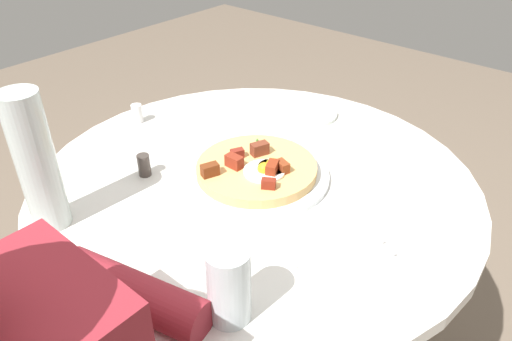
{
  "coord_description": "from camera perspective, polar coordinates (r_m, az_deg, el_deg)",
  "views": [
    {
      "loc": [
        0.68,
        0.59,
        1.34
      ],
      "look_at": [
        -0.0,
        0.0,
        0.74
      ],
      "focal_mm": 34.39,
      "sensor_mm": 36.0,
      "label": 1
    }
  ],
  "objects": [
    {
      "name": "dining_table",
      "position": [
        1.19,
        -0.14,
        -7.72
      ],
      "size": [
        0.98,
        0.98,
        0.72
      ],
      "color": "silver",
      "rests_on": "ground_plane"
    },
    {
      "name": "pizza_plate",
      "position": [
        1.09,
        0.15,
        -0.57
      ],
      "size": [
        0.32,
        0.32,
        0.01
      ],
      "primitive_type": "cylinder",
      "color": "white",
      "rests_on": "dining_table"
    },
    {
      "name": "breakfast_pizza",
      "position": [
        1.07,
        0.18,
        0.23
      ],
      "size": [
        0.27,
        0.27,
        0.05
      ],
      "color": "tan",
      "rests_on": "pizza_plate"
    },
    {
      "name": "bread_plate",
      "position": [
        1.36,
        5.79,
        6.71
      ],
      "size": [
        0.17,
        0.17,
        0.01
      ],
      "primitive_type": "cylinder",
      "color": "silver",
      "rests_on": "dining_table"
    },
    {
      "name": "napkin",
      "position": [
        0.9,
        10.32,
        -10.2
      ],
      "size": [
        0.22,
        0.2,
        0.0
      ],
      "primitive_type": "cube",
      "rotation": [
        0.0,
        0.0,
        2.64
      ],
      "color": "white",
      "rests_on": "dining_table"
    },
    {
      "name": "fork",
      "position": [
        0.88,
        10.94,
        -10.72
      ],
      "size": [
        0.16,
        0.1,
        0.0
      ],
      "primitive_type": "cube",
      "rotation": [
        0.0,
        0.0,
        2.64
      ],
      "color": "silver",
      "rests_on": "napkin"
    },
    {
      "name": "knife",
      "position": [
        0.91,
        9.79,
        -9.27
      ],
      "size": [
        0.16,
        0.1,
        0.0
      ],
      "primitive_type": "cube",
      "rotation": [
        0.0,
        0.0,
        2.64
      ],
      "color": "silver",
      "rests_on": "napkin"
    },
    {
      "name": "water_glass",
      "position": [
        0.75,
        -3.19,
        -13.13
      ],
      "size": [
        0.07,
        0.07,
        0.13
      ],
      "primitive_type": "cylinder",
      "color": "silver",
      "rests_on": "dining_table"
    },
    {
      "name": "water_bottle",
      "position": [
        0.97,
        -24.18,
        0.84
      ],
      "size": [
        0.07,
        0.07,
        0.28
      ],
      "primitive_type": "cylinder",
      "color": "silver",
      "rests_on": "dining_table"
    },
    {
      "name": "salt_shaker",
      "position": [
        1.35,
        -13.6,
        6.48
      ],
      "size": [
        0.03,
        0.03,
        0.05
      ],
      "primitive_type": "cylinder",
      "color": "white",
      "rests_on": "dining_table"
    },
    {
      "name": "pepper_shaker",
      "position": [
        1.11,
        -12.89,
        0.61
      ],
      "size": [
        0.03,
        0.03,
        0.05
      ],
      "primitive_type": "cylinder",
      "color": "#3F3833",
      "rests_on": "dining_table"
    }
  ]
}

